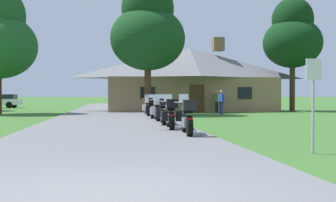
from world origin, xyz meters
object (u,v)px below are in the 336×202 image
at_px(motorcycle_orange_third_in_row, 163,112).
at_px(bystander_blue_shirt_beside_signpost, 221,101).
at_px(motorcycle_green_nearest_to_camera, 187,117).
at_px(metal_signpost_roadside, 313,94).
at_px(motorcycle_silver_farthest_in_row, 148,107).
at_px(motorcycle_white_fifth_in_row, 152,108).
at_px(tree_by_lodge_front, 148,30).
at_px(tree_right_of_lodge, 292,36).
at_px(motorcycle_white_second_in_row, 171,114).
at_px(bystander_olive_shirt_near_lodge, 217,100).
at_px(motorcycle_orange_fourth_in_row, 157,110).

relative_size(motorcycle_orange_third_in_row, bystander_blue_shirt_beside_signpost, 1.25).
distance_m(motorcycle_green_nearest_to_camera, metal_signpost_roadside, 4.85).
bearing_deg(metal_signpost_roadside, motorcycle_green_nearest_to_camera, 116.02).
bearing_deg(motorcycle_silver_farthest_in_row, metal_signpost_roadside, -80.82).
bearing_deg(motorcycle_white_fifth_in_row, bystander_blue_shirt_beside_signpost, 49.32).
bearing_deg(tree_by_lodge_front, bystander_blue_shirt_beside_signpost, 5.78).
relative_size(motorcycle_white_fifth_in_row, bystander_blue_shirt_beside_signpost, 1.25).
bearing_deg(motorcycle_green_nearest_to_camera, tree_right_of_lodge, 60.92).
xyz_separation_m(motorcycle_white_second_in_row, bystander_olive_shirt_near_lodge, (5.50, 14.79, 0.32)).
distance_m(motorcycle_green_nearest_to_camera, motorcycle_orange_third_in_row, 4.75).
xyz_separation_m(bystander_olive_shirt_near_lodge, metal_signpost_roadside, (-3.19, -21.43, 0.42)).
xyz_separation_m(motorcycle_white_second_in_row, motorcycle_orange_third_in_row, (0.02, 2.40, 0.00)).
height_order(motorcycle_white_fifth_in_row, tree_by_lodge_front, tree_by_lodge_front).
relative_size(bystander_olive_shirt_near_lodge, metal_signpost_roadside, 0.78).
bearing_deg(bystander_olive_shirt_near_lodge, motorcycle_white_fifth_in_row, 0.11).
bearing_deg(bystander_blue_shirt_beside_signpost, bystander_olive_shirt_near_lodge, 136.97).
bearing_deg(metal_signpost_roadside, bystander_blue_shirt_beside_signpost, 81.26).
distance_m(bystander_blue_shirt_beside_signpost, tree_right_of_lodge, 9.87).
xyz_separation_m(motorcycle_silver_farthest_in_row, tree_by_lodge_front, (0.15, 2.12, 5.04)).
relative_size(motorcycle_white_second_in_row, tree_by_lodge_front, 0.23).
relative_size(motorcycle_silver_farthest_in_row, tree_right_of_lodge, 0.22).
relative_size(motorcycle_orange_third_in_row, bystander_olive_shirt_near_lodge, 1.25).
height_order(motorcycle_white_fifth_in_row, motorcycle_silver_farthest_in_row, same).
height_order(bystander_blue_shirt_beside_signpost, metal_signpost_roadside, metal_signpost_roadside).
bearing_deg(motorcycle_orange_fourth_in_row, bystander_olive_shirt_near_lodge, 61.89).
distance_m(bystander_olive_shirt_near_lodge, bystander_blue_shirt_beside_signpost, 2.07).
bearing_deg(tree_right_of_lodge, metal_signpost_roadside, -113.05).
relative_size(motorcycle_white_second_in_row, tree_right_of_lodge, 0.22).
relative_size(motorcycle_green_nearest_to_camera, motorcycle_white_fifth_in_row, 1.00).
height_order(bystander_blue_shirt_beside_signpost, tree_right_of_lodge, tree_right_of_lodge).
height_order(motorcycle_silver_farthest_in_row, bystander_blue_shirt_beside_signpost, bystander_blue_shirt_beside_signpost).
distance_m(motorcycle_white_second_in_row, tree_by_lodge_front, 13.21).
height_order(tree_right_of_lodge, tree_by_lodge_front, tree_right_of_lodge).
distance_m(metal_signpost_roadside, tree_right_of_lodge, 26.28).
distance_m(tree_right_of_lodge, tree_by_lodge_front, 13.23).
height_order(motorcycle_orange_fourth_in_row, bystander_blue_shirt_beside_signpost, bystander_blue_shirt_beside_signpost).
xyz_separation_m(motorcycle_green_nearest_to_camera, motorcycle_orange_third_in_row, (-0.19, 4.74, -0.01)).
relative_size(motorcycle_green_nearest_to_camera, metal_signpost_roadside, 0.97).
relative_size(motorcycle_orange_fourth_in_row, tree_right_of_lodge, 0.22).
height_order(bystander_olive_shirt_near_lodge, tree_right_of_lodge, tree_right_of_lodge).
distance_m(motorcycle_orange_fourth_in_row, tree_right_of_lodge, 18.14).
height_order(motorcycle_white_second_in_row, metal_signpost_roadside, metal_signpost_roadside).
bearing_deg(tree_right_of_lodge, motorcycle_white_second_in_row, -125.96).
height_order(motorcycle_white_second_in_row, motorcycle_orange_fourth_in_row, same).
relative_size(motorcycle_orange_fourth_in_row, tree_by_lodge_front, 0.23).
relative_size(motorcycle_white_second_in_row, metal_signpost_roadside, 0.97).
xyz_separation_m(motorcycle_orange_fourth_in_row, bystander_olive_shirt_near_lodge, (5.45, 9.71, 0.32)).
bearing_deg(bystander_olive_shirt_near_lodge, tree_by_lodge_front, -27.63).
xyz_separation_m(motorcycle_green_nearest_to_camera, tree_right_of_lodge, (12.22, 19.47, 5.52)).
height_order(motorcycle_silver_farthest_in_row, metal_signpost_roadside, metal_signpost_roadside).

